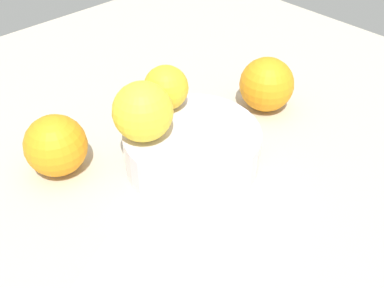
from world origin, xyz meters
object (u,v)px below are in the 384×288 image
(orange_loose_0, at_px, (267,84))
(orange_in_bowl_0, at_px, (143,112))
(fruit_bowl, at_px, (192,148))
(orange_in_bowl_1, at_px, (166,88))
(orange_loose_1, at_px, (56,145))

(orange_loose_0, bearing_deg, orange_in_bowl_0, -93.78)
(fruit_bowl, height_order, orange_loose_0, orange_loose_0)
(orange_in_bowl_1, distance_m, orange_loose_0, 0.17)
(orange_in_bowl_1, bearing_deg, orange_in_bowl_0, -63.91)
(orange_in_bowl_1, distance_m, orange_loose_1, 0.16)
(fruit_bowl, distance_m, orange_loose_1, 0.18)
(orange_in_bowl_0, relative_size, orange_loose_0, 0.91)
(orange_in_bowl_0, bearing_deg, orange_loose_0, 86.22)
(orange_in_bowl_1, bearing_deg, fruit_bowl, -11.46)
(fruit_bowl, xyz_separation_m, orange_in_bowl_1, (-0.07, 0.01, 0.06))
(fruit_bowl, height_order, orange_loose_1, orange_loose_1)
(orange_in_bowl_0, xyz_separation_m, orange_in_bowl_1, (-0.03, 0.06, -0.01))
(fruit_bowl, bearing_deg, orange_loose_1, -128.64)
(orange_in_bowl_1, bearing_deg, orange_loose_1, -106.47)
(orange_in_bowl_0, height_order, orange_loose_0, orange_in_bowl_0)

